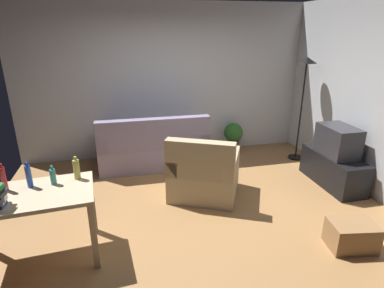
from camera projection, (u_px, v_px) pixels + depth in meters
The scene contains 15 objects.
ground_plane at pixel (193, 212), 4.16m from camera, with size 5.20×4.40×0.02m, color #9E7042.
wall_rear at pixel (166, 82), 5.71m from camera, with size 5.20×0.10×2.70m, color silver.
wall_right at pixel (382, 100), 4.24m from camera, with size 0.10×4.40×2.70m, color silver.
couch at pixel (153, 149), 5.44m from camera, with size 1.81×0.84×0.92m.
tv_stand at pixel (333, 169), 4.81m from camera, with size 0.44×1.10×0.48m.
tv at pixel (338, 141), 4.65m from camera, with size 0.41×0.60×0.44m.
torchiere_lamp at pixel (305, 81), 5.36m from camera, with size 0.32×0.32×1.81m.
desk at pixel (30, 204), 3.08m from camera, with size 1.26×0.80×0.76m.
potted_plant at pixel (233, 135), 6.04m from camera, with size 0.36×0.36×0.57m.
armchair at pixel (204, 175), 4.44m from camera, with size 1.18×1.15×0.92m.
storage_box at pixel (352, 235), 3.43m from camera, with size 0.48×0.34×0.30m, color olive.
bottle_red at pixel (4, 179), 3.06m from camera, with size 0.05×0.05×0.29m.
bottle_blue at pixel (29, 176), 3.14m from camera, with size 0.05×0.05×0.27m.
bottle_tall at pixel (53, 176), 3.20m from camera, with size 0.06×0.06×0.20m.
bottle_squat at pixel (77, 169), 3.31m from camera, with size 0.07×0.07×0.25m.
Camera 1 is at (-0.82, -3.51, 2.26)m, focal length 29.67 mm.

